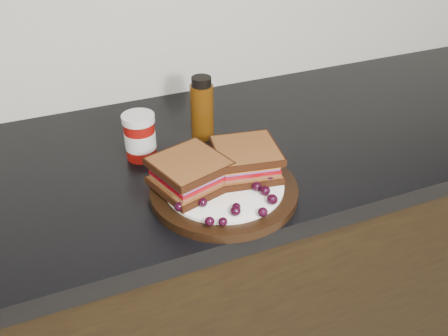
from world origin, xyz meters
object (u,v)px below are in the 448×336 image
Objects in this scene: oil_bottle at (202,108)px; sandwich_left at (190,173)px; condiment_jar at (140,136)px; plate at (224,190)px.

sandwich_left is at bearing -116.51° from oil_bottle.
condiment_jar is 0.69× the size of oil_bottle.
oil_bottle is at bearing 12.50° from condiment_jar.
plate is 2.81× the size of condiment_jar.
oil_bottle is (0.15, 0.03, 0.02)m from condiment_jar.
condiment_jar is at bearing -167.50° from oil_bottle.
plate is 1.95× the size of oil_bottle.
sandwich_left is 0.85× the size of oil_bottle.
condiment_jar reaches higher than plate.
plate is 0.24m from oil_bottle.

